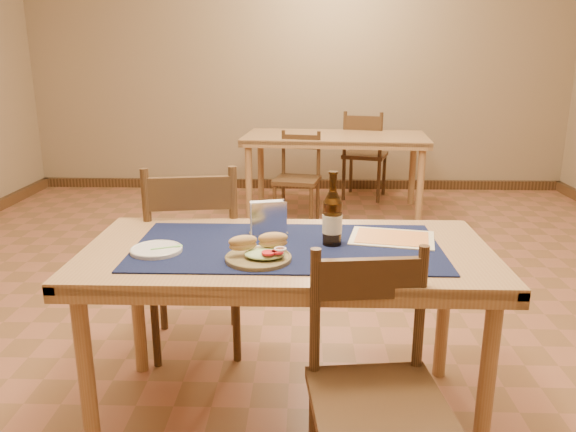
{
  "coord_description": "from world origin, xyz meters",
  "views": [
    {
      "loc": [
        0.07,
        -2.89,
        1.48
      ],
      "look_at": [
        0.0,
        -0.7,
        0.85
      ],
      "focal_mm": 35.0,
      "sensor_mm": 36.0,
      "label": 1
    }
  ],
  "objects_px": {
    "chair_main_near": "(375,390)",
    "chair_main_far": "(194,255)",
    "back_table": "(335,143)",
    "napkin_holder": "(268,219)",
    "main_table": "(287,267)",
    "sandwich_plate": "(260,253)",
    "beer_bottle": "(332,218)"
  },
  "relations": [
    {
      "from": "main_table",
      "to": "beer_bottle",
      "type": "height_order",
      "value": "beer_bottle"
    },
    {
      "from": "back_table",
      "to": "chair_main_near",
      "type": "distance_m",
      "value": 3.85
    },
    {
      "from": "main_table",
      "to": "napkin_holder",
      "type": "bearing_deg",
      "value": 118.11
    },
    {
      "from": "main_table",
      "to": "chair_main_near",
      "type": "xyz_separation_m",
      "value": [
        0.29,
        -0.54,
        -0.21
      ]
    },
    {
      "from": "chair_main_far",
      "to": "beer_bottle",
      "type": "height_order",
      "value": "beer_bottle"
    },
    {
      "from": "beer_bottle",
      "to": "back_table",
      "type": "bearing_deg",
      "value": 86.81
    },
    {
      "from": "chair_main_far",
      "to": "napkin_holder",
      "type": "distance_m",
      "value": 0.63
    },
    {
      "from": "chair_main_far",
      "to": "sandwich_plate",
      "type": "bearing_deg",
      "value": -61.04
    },
    {
      "from": "chair_main_near",
      "to": "sandwich_plate",
      "type": "height_order",
      "value": "chair_main_near"
    },
    {
      "from": "chair_main_far",
      "to": "chair_main_near",
      "type": "distance_m",
      "value": 1.33
    },
    {
      "from": "sandwich_plate",
      "to": "back_table",
      "type": "bearing_deg",
      "value": 82.51
    },
    {
      "from": "chair_main_near",
      "to": "chair_main_far",
      "type": "bearing_deg",
      "value": 125.8
    },
    {
      "from": "chair_main_far",
      "to": "chair_main_near",
      "type": "relative_size",
      "value": 1.12
    },
    {
      "from": "back_table",
      "to": "napkin_holder",
      "type": "distance_m",
      "value": 3.18
    },
    {
      "from": "sandwich_plate",
      "to": "beer_bottle",
      "type": "height_order",
      "value": "beer_bottle"
    },
    {
      "from": "main_table",
      "to": "chair_main_far",
      "type": "xyz_separation_m",
      "value": [
        -0.48,
        0.54,
        -0.15
      ]
    },
    {
      "from": "sandwich_plate",
      "to": "chair_main_far",
      "type": "bearing_deg",
      "value": 118.96
    },
    {
      "from": "back_table",
      "to": "napkin_holder",
      "type": "xyz_separation_m",
      "value": [
        -0.44,
        -3.15,
        0.15
      ]
    },
    {
      "from": "main_table",
      "to": "chair_main_near",
      "type": "distance_m",
      "value": 0.65
    },
    {
      "from": "main_table",
      "to": "back_table",
      "type": "xyz_separation_m",
      "value": [
        0.36,
        3.3,
        0.0
      ]
    },
    {
      "from": "chair_main_near",
      "to": "napkin_holder",
      "type": "xyz_separation_m",
      "value": [
        -0.38,
        0.7,
        0.36
      ]
    },
    {
      "from": "chair_main_near",
      "to": "back_table",
      "type": "bearing_deg",
      "value": 89.03
    },
    {
      "from": "main_table",
      "to": "sandwich_plate",
      "type": "distance_m",
      "value": 0.22
    },
    {
      "from": "back_table",
      "to": "sandwich_plate",
      "type": "distance_m",
      "value": 3.5
    },
    {
      "from": "sandwich_plate",
      "to": "beer_bottle",
      "type": "xyz_separation_m",
      "value": [
        0.27,
        0.19,
        0.08
      ]
    },
    {
      "from": "napkin_holder",
      "to": "beer_bottle",
      "type": "bearing_deg",
      "value": -26.63
    },
    {
      "from": "back_table",
      "to": "napkin_holder",
      "type": "height_order",
      "value": "napkin_holder"
    },
    {
      "from": "chair_main_near",
      "to": "napkin_holder",
      "type": "relative_size",
      "value": 5.3
    },
    {
      "from": "chair_main_near",
      "to": "beer_bottle",
      "type": "xyz_separation_m",
      "value": [
        -0.12,
        0.56,
        0.4
      ]
    },
    {
      "from": "chair_main_far",
      "to": "napkin_holder",
      "type": "height_order",
      "value": "chair_main_far"
    },
    {
      "from": "chair_main_far",
      "to": "back_table",
      "type": "bearing_deg",
      "value": 73.06
    },
    {
      "from": "main_table",
      "to": "back_table",
      "type": "bearing_deg",
      "value": 83.79
    }
  ]
}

